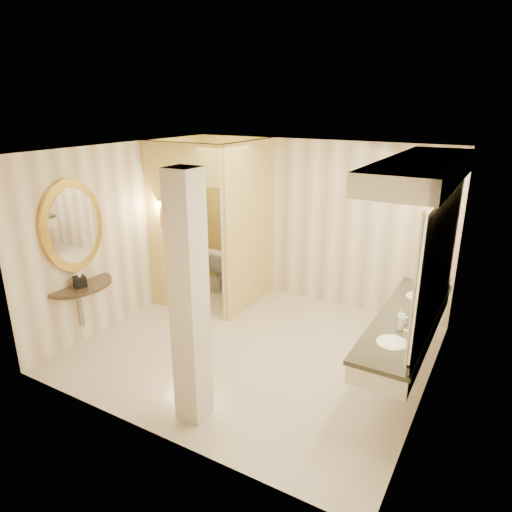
# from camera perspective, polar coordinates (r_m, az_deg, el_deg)

# --- Properties ---
(floor) EXTENTS (4.50, 4.50, 0.00)m
(floor) POSITION_cam_1_polar(r_m,az_deg,el_deg) (6.48, -0.30, -11.45)
(floor) COLOR beige
(floor) RESTS_ON ground
(ceiling) EXTENTS (4.50, 4.50, 0.00)m
(ceiling) POSITION_cam_1_polar(r_m,az_deg,el_deg) (5.63, -0.35, 13.04)
(ceiling) COLOR white
(ceiling) RESTS_ON wall_back
(wall_back) EXTENTS (4.50, 0.02, 2.70)m
(wall_back) POSITION_cam_1_polar(r_m,az_deg,el_deg) (7.64, 7.27, 4.12)
(wall_back) COLOR white
(wall_back) RESTS_ON floor
(wall_front) EXTENTS (4.50, 0.02, 2.70)m
(wall_front) POSITION_cam_1_polar(r_m,az_deg,el_deg) (4.44, -13.56, -7.34)
(wall_front) COLOR white
(wall_front) RESTS_ON floor
(wall_left) EXTENTS (0.02, 4.00, 2.70)m
(wall_left) POSITION_cam_1_polar(r_m,az_deg,el_deg) (7.26, -15.86, 2.78)
(wall_left) COLOR white
(wall_left) RESTS_ON floor
(wall_right) EXTENTS (0.02, 4.00, 2.70)m
(wall_right) POSITION_cam_1_polar(r_m,az_deg,el_deg) (5.23, 21.55, -4.06)
(wall_right) COLOR white
(wall_right) RESTS_ON floor
(toilet_closet) EXTENTS (1.50, 1.55, 2.70)m
(toilet_closet) POSITION_cam_1_polar(r_m,az_deg,el_deg) (7.27, -4.11, 3.75)
(toilet_closet) COLOR #E1D275
(toilet_closet) RESTS_ON floor
(wall_sconce) EXTENTS (0.14, 0.14, 0.42)m
(wall_sconce) POSITION_cam_1_polar(r_m,az_deg,el_deg) (7.25, -11.90, 6.19)
(wall_sconce) COLOR #CB8B41
(wall_sconce) RESTS_ON toilet_closet
(vanity) EXTENTS (0.75, 2.73, 2.09)m
(vanity) POSITION_cam_1_polar(r_m,az_deg,el_deg) (5.38, 19.46, -0.01)
(vanity) COLOR beige
(vanity) RESTS_ON floor
(console_shelf) EXTENTS (0.96, 0.96, 1.93)m
(console_shelf) POSITION_cam_1_polar(r_m,az_deg,el_deg) (6.62, -21.67, 0.54)
(console_shelf) COLOR black
(console_shelf) RESTS_ON floor
(pillar) EXTENTS (0.30, 0.30, 2.70)m
(pillar) POSITION_cam_1_polar(r_m,az_deg,el_deg) (4.64, -8.33, -5.78)
(pillar) COLOR beige
(pillar) RESTS_ON floor
(tissue_box) EXTENTS (0.19, 0.19, 0.15)m
(tissue_box) POSITION_cam_1_polar(r_m,az_deg,el_deg) (6.62, -21.15, -3.00)
(tissue_box) COLOR black
(tissue_box) RESTS_ON console_shelf
(toilet) EXTENTS (0.54, 0.82, 0.78)m
(toilet) POSITION_cam_1_polar(r_m,az_deg,el_deg) (8.33, -3.71, -1.42)
(toilet) COLOR white
(toilet) RESTS_ON floor
(soap_bottle_a) EXTENTS (0.06, 0.06, 0.12)m
(soap_bottle_a) POSITION_cam_1_polar(r_m,az_deg,el_deg) (5.46, 18.12, -7.43)
(soap_bottle_a) COLOR beige
(soap_bottle_a) RESTS_ON vanity
(soap_bottle_b) EXTENTS (0.10, 0.10, 0.12)m
(soap_bottle_b) POSITION_cam_1_polar(r_m,az_deg,el_deg) (5.55, 17.70, -6.99)
(soap_bottle_b) COLOR silver
(soap_bottle_b) RESTS_ON vanity
(soap_bottle_c) EXTENTS (0.08, 0.08, 0.20)m
(soap_bottle_c) POSITION_cam_1_polar(r_m,az_deg,el_deg) (5.28, 17.67, -7.84)
(soap_bottle_c) COLOR #C6B28C
(soap_bottle_c) RESTS_ON vanity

